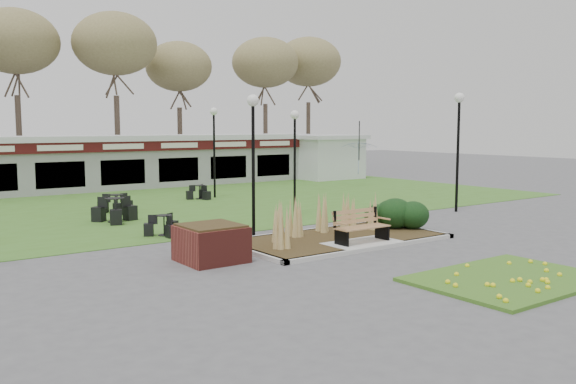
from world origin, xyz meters
TOP-DOWN VIEW (x-y plane):
  - ground at (0.00, 0.00)m, footprint 100.00×100.00m
  - lawn at (0.00, 12.00)m, footprint 34.00×16.00m
  - flower_bed at (0.00, -4.60)m, footprint 4.20×3.00m
  - planting_bed at (1.27, 1.35)m, footprint 6.75×3.40m
  - park_bench at (0.00, 0.25)m, footprint 1.70×0.66m
  - brick_planter at (-4.40, 1.00)m, footprint 1.50×1.50m
  - food_pavilion at (0.00, 19.96)m, footprint 24.60×3.40m
  - service_hut at (13.50, 18.00)m, footprint 4.40×3.40m
  - tree_backdrop at (0.00, 28.00)m, footprint 47.24×5.24m
  - lamp_post_near_left at (-1.71, 3.20)m, footprint 0.36×0.36m
  - lamp_post_near_right at (7.90, 3.18)m, footprint 0.39×0.39m
  - lamp_post_mid_right at (1.91, 5.95)m, footprint 0.33×0.33m
  - lamp_post_far_right at (2.38, 12.98)m, footprint 0.35×0.35m
  - bistro_set_a at (-4.14, 8.51)m, footprint 1.55×1.58m
  - bistro_set_b at (-3.86, 5.00)m, footprint 1.21×1.08m
  - bistro_set_c at (-3.30, 10.69)m, footprint 1.33×1.31m
  - bistro_set_d at (1.50, 12.85)m, footprint 1.17×1.17m
  - patio_umbrella at (11.65, 13.00)m, footprint 2.27×2.31m

SIDE VIEW (x-z plane):
  - ground at x=0.00m, z-range 0.00..0.00m
  - lawn at x=0.00m, z-range 0.00..0.02m
  - flower_bed at x=0.00m, z-range -0.01..0.15m
  - bistro_set_b at x=-3.86m, z-range -0.09..0.56m
  - bistro_set_d at x=1.50m, z-range -0.09..0.56m
  - bistro_set_c at x=-3.30m, z-range -0.10..0.62m
  - bistro_set_a at x=-4.14m, z-range -0.12..0.74m
  - planting_bed at x=1.27m, z-range -0.27..1.00m
  - brick_planter at x=-4.40m, z-range 0.00..0.95m
  - park_bench at x=0.00m, z-range 0.12..1.05m
  - service_hut at x=13.50m, z-range 0.04..2.86m
  - food_pavilion at x=0.00m, z-range 0.03..2.93m
  - patio_umbrella at x=11.65m, z-range 0.35..2.92m
  - lamp_post_mid_right at x=1.91m, z-range 0.91..4.91m
  - lamp_post_far_right at x=2.38m, z-range 0.98..5.25m
  - lamp_post_near_left at x=-1.71m, z-range 1.00..5.36m
  - lamp_post_near_right at x=7.90m, z-range 1.08..5.79m
  - tree_backdrop at x=0.00m, z-range 3.18..13.54m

